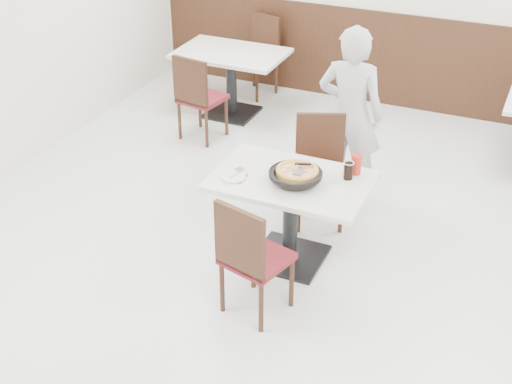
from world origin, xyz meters
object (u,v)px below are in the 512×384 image
at_px(main_table, 290,220).
at_px(cola_glass, 348,171).
at_px(pizza_pan, 295,177).
at_px(diner_person, 350,115).
at_px(chair_near, 257,256).
at_px(pizza, 297,173).
at_px(chair_far, 320,174).
at_px(side_plate, 233,177).
at_px(bg_table_left, 232,83).
at_px(bg_chair_left_far, 256,57).
at_px(red_cup, 356,164).
at_px(bg_chair_left_near, 202,96).

bearing_deg(main_table, cola_glass, 24.19).
height_order(pizza_pan, diner_person, diner_person).
height_order(chair_near, pizza, chair_near).
height_order(main_table, pizza, pizza).
xyz_separation_m(main_table, chair_far, (0.02, 0.64, 0.10)).
relative_size(side_plate, cola_glass, 1.44).
height_order(chair_far, pizza, chair_far).
bearing_deg(main_table, diner_person, 85.58).
xyz_separation_m(side_plate, cola_glass, (0.80, 0.35, 0.06)).
height_order(pizza, diner_person, diner_person).
xyz_separation_m(main_table, bg_table_left, (-1.67, 2.41, 0.00)).
bearing_deg(bg_chair_left_far, cola_glass, 142.66).
height_order(side_plate, diner_person, diner_person).
bearing_deg(red_cup, main_table, -146.85).
relative_size(side_plate, red_cup, 1.17).
xyz_separation_m(main_table, pizza_pan, (0.04, -0.04, 0.42)).
bearing_deg(cola_glass, chair_near, -114.10).
relative_size(main_table, side_plate, 6.43).
height_order(pizza, cola_glass, cola_glass).
bearing_deg(chair_near, bg_table_left, 133.46).
bearing_deg(diner_person, pizza_pan, 83.86).
bearing_deg(pizza, bg_chair_left_near, 135.12).
distance_m(pizza_pan, bg_chair_left_near, 2.49).
distance_m(side_plate, bg_table_left, 2.90).
height_order(pizza, side_plate, pizza).
xyz_separation_m(main_table, chair_near, (0.01, -0.68, 0.10)).
height_order(chair_far, bg_chair_left_far, same).
height_order(chair_far, side_plate, chair_far).
distance_m(chair_far, bg_chair_left_far, 2.95).
relative_size(chair_far, pizza, 2.93).
bearing_deg(bg_table_left, pizza_pan, -54.93).
relative_size(cola_glass, red_cup, 0.81).
height_order(chair_near, bg_table_left, chair_near).
bearing_deg(pizza, cola_glass, 26.03).
bearing_deg(side_plate, diner_person, 69.66).
bearing_deg(red_cup, chair_near, -113.42).
relative_size(cola_glass, bg_chair_left_far, 0.14).
bearing_deg(chair_near, diner_person, 102.36).
distance_m(cola_glass, bg_chair_left_near, 2.62).
height_order(main_table, bg_table_left, same).
relative_size(chair_near, bg_chair_left_far, 1.00).
bearing_deg(pizza_pan, red_cup, 39.63).
xyz_separation_m(chair_far, pizza, (0.02, -0.63, 0.34)).
distance_m(main_table, side_plate, 0.59).
bearing_deg(bg_chair_left_near, pizza, -35.55).
xyz_separation_m(cola_glass, bg_chair_left_near, (-2.08, 1.55, -0.34)).
bearing_deg(chair_near, cola_glass, 80.75).
height_order(chair_near, chair_far, same).
relative_size(main_table, bg_chair_left_far, 1.26).
xyz_separation_m(chair_far, bg_chair_left_near, (-1.71, 1.09, 0.00)).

